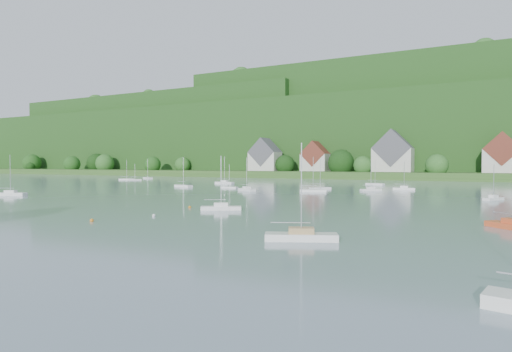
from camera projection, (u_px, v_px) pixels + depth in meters
The scene contains 13 objects.
far_shore_strip at pixel (386, 175), 195.94m from camera, with size 600.00×60.00×3.00m, color #2F5720.
forested_ridge at pixel (409, 136), 256.08m from camera, with size 620.00×181.22×69.89m.
village_building_0 at pixel (265, 157), 209.31m from camera, with size 14.00×10.40×16.00m.
village_building_1 at pixel (315, 159), 199.68m from camera, with size 12.00×9.36×14.00m.
village_building_2 at pixel (393, 155), 182.74m from camera, with size 16.00×11.44×18.00m.
village_building_3 at pixel (501, 156), 162.68m from camera, with size 13.00×10.40×15.50m.
near_sailboat_2 at pixel (301, 235), 36.15m from camera, with size 6.26×3.96×8.21m.
near_sailboat_3 at pixel (221, 207), 59.87m from camera, with size 5.64×4.07×7.53m.
near_sailboat_6 at pixel (11, 193), 86.95m from camera, with size 6.34×3.96×8.30m.
mooring_buoy_0 at pixel (92, 222), 48.02m from camera, with size 0.44×0.44×0.44m, color orange.
mooring_buoy_1 at pixel (154, 216), 52.64m from camera, with size 0.41×0.41×0.41m, color white.
mooring_buoy_3 at pixel (190, 208), 62.74m from camera, with size 0.42×0.42×0.42m, color orange.
far_sailboat_cluster at pixel (334, 186), 118.66m from camera, with size 196.90×59.93×8.71m.
Camera 1 is at (36.95, -1.28, 6.48)m, focal length 30.21 mm.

